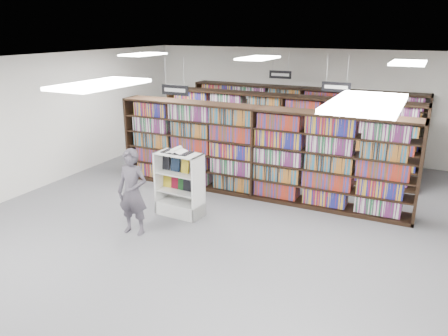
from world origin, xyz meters
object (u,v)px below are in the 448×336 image
at_px(endcap_display, 181,193).
at_px(bookshelf_row_near, 256,152).
at_px(open_book, 177,151).
at_px(shopper, 132,192).

bearing_deg(endcap_display, bookshelf_row_near, 62.28).
xyz_separation_m(bookshelf_row_near, open_book, (-1.07, -1.70, 0.34)).
xyz_separation_m(open_book, shopper, (-0.29, -1.14, -0.55)).
relative_size(bookshelf_row_near, endcap_display, 5.16).
xyz_separation_m(endcap_display, shopper, (-0.35, -1.15, 0.37)).
bearing_deg(open_book, bookshelf_row_near, 59.90).
bearing_deg(shopper, endcap_display, 66.71).
distance_m(endcap_display, shopper, 1.26).
relative_size(bookshelf_row_near, shopper, 4.20).
distance_m(open_book, shopper, 1.30).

